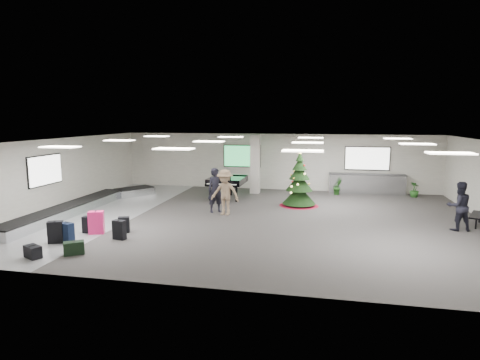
% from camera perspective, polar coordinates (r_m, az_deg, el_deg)
% --- Properties ---
extents(ground, '(18.00, 18.00, 0.00)m').
position_cam_1_polar(ground, '(16.59, 2.38, -5.48)').
color(ground, '#312E2C').
rests_on(ground, ground).
extents(room_envelope, '(18.02, 14.02, 3.21)m').
position_cam_1_polar(room_envelope, '(16.89, 1.52, 2.82)').
color(room_envelope, '#B5B1A6').
rests_on(room_envelope, ground).
extents(baggage_carousel, '(2.28, 9.71, 0.43)m').
position_cam_1_polar(baggage_carousel, '(19.30, -21.35, -3.40)').
color(baggage_carousel, silver).
rests_on(baggage_carousel, ground).
extents(service_counter, '(4.05, 0.65, 1.08)m').
position_cam_1_polar(service_counter, '(22.93, 17.56, -0.50)').
color(service_counter, silver).
rests_on(service_counter, ground).
extents(suitcase_0, '(0.54, 0.43, 0.76)m').
position_cam_1_polar(suitcase_0, '(14.65, -24.75, -6.75)').
color(suitcase_0, black).
rests_on(suitcase_0, ground).
extents(suitcase_1, '(0.46, 0.30, 0.68)m').
position_cam_1_polar(suitcase_1, '(14.32, -16.79, -6.79)').
color(suitcase_1, black).
rests_on(suitcase_1, ground).
extents(pink_suitcase, '(0.59, 0.46, 0.84)m').
position_cam_1_polar(pink_suitcase, '(15.22, -19.76, -5.72)').
color(pink_suitcase, '#FF2170').
rests_on(pink_suitcase, ground).
extents(suitcase_3, '(0.44, 0.33, 0.60)m').
position_cam_1_polar(suitcase_3, '(15.11, -16.18, -6.13)').
color(suitcase_3, black).
rests_on(suitcase_3, ground).
extents(navy_suitcase, '(0.49, 0.37, 0.69)m').
position_cam_1_polar(navy_suitcase, '(14.53, -23.36, -6.91)').
color(navy_suitcase, black).
rests_on(navy_suitcase, ground).
extents(green_duffel, '(0.65, 0.58, 0.41)m').
position_cam_1_polar(green_duffel, '(13.30, -22.54, -8.92)').
color(green_duffel, black).
rests_on(green_duffel, ground).
extents(suitcase_8, '(0.41, 0.24, 0.62)m').
position_cam_1_polar(suitcase_8, '(15.46, -20.72, -5.97)').
color(suitcase_8, black).
rests_on(suitcase_8, ground).
extents(black_duffel, '(0.64, 0.53, 0.39)m').
position_cam_1_polar(black_duffel, '(13.49, -27.38, -9.05)').
color(black_duffel, black).
rests_on(black_duffel, ground).
extents(christmas_tree, '(1.85, 1.85, 2.64)m').
position_cam_1_polar(christmas_tree, '(18.99, 8.42, -0.96)').
color(christmas_tree, maroon).
rests_on(christmas_tree, ground).
extents(grand_piano, '(1.79, 2.26, 1.27)m').
position_cam_1_polar(grand_piano, '(20.51, -1.90, -0.13)').
color(grand_piano, black).
rests_on(grand_piano, ground).
extents(traveler_a, '(0.85, 0.78, 1.95)m').
position_cam_1_polar(traveler_a, '(17.51, -3.48, -1.46)').
color(traveler_a, black).
rests_on(traveler_a, ground).
extents(traveler_b, '(1.35, 0.91, 1.94)m').
position_cam_1_polar(traveler_b, '(17.01, -2.15, -1.77)').
color(traveler_b, '#876D53').
rests_on(traveler_b, ground).
extents(traveler_bench, '(1.00, 0.85, 1.82)m').
position_cam_1_polar(traveler_bench, '(16.69, 28.69, -3.28)').
color(traveler_bench, black).
rests_on(traveler_bench, ground).
extents(potted_plant_left, '(0.58, 0.55, 0.84)m').
position_cam_1_polar(potted_plant_left, '(22.16, 13.71, -0.98)').
color(potted_plant_left, '#154219').
rests_on(potted_plant_left, ground).
extents(potted_plant_right, '(0.64, 0.64, 0.81)m').
position_cam_1_polar(potted_plant_right, '(22.76, 23.56, -1.26)').
color(potted_plant_right, '#154219').
rests_on(potted_plant_right, ground).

